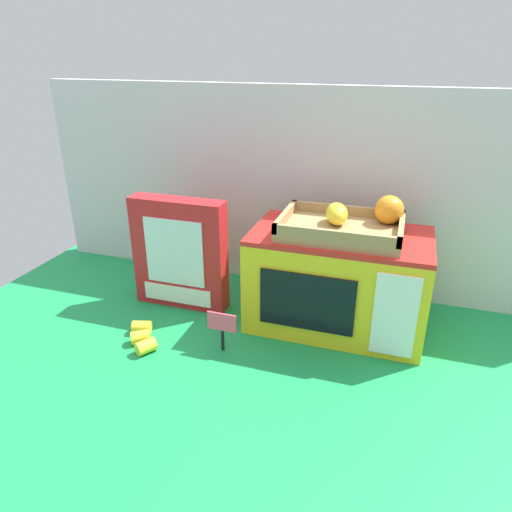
{
  "coord_description": "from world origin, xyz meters",
  "views": [
    {
      "loc": [
        0.26,
        -1.05,
        0.65
      ],
      "look_at": [
        -0.08,
        -0.01,
        0.17
      ],
      "focal_mm": 32.78,
      "sensor_mm": 36.0,
      "label": 1
    }
  ],
  "objects_px": {
    "toy_microwave": "(338,280)",
    "loose_toy_banana": "(143,337)",
    "cookie_set_box": "(180,254)",
    "food_groups_crate": "(348,225)",
    "price_sign": "(222,326)"
  },
  "relations": [
    {
      "from": "cookie_set_box",
      "to": "price_sign",
      "type": "height_order",
      "value": "cookie_set_box"
    },
    {
      "from": "price_sign",
      "to": "food_groups_crate",
      "type": "bearing_deg",
      "value": 39.57
    },
    {
      "from": "cookie_set_box",
      "to": "price_sign",
      "type": "xyz_separation_m",
      "value": [
        0.19,
        -0.17,
        -0.08
      ]
    },
    {
      "from": "cookie_set_box",
      "to": "loose_toy_banana",
      "type": "bearing_deg",
      "value": -91.89
    },
    {
      "from": "toy_microwave",
      "to": "loose_toy_banana",
      "type": "bearing_deg",
      "value": -151.32
    },
    {
      "from": "cookie_set_box",
      "to": "loose_toy_banana",
      "type": "distance_m",
      "value": 0.24
    },
    {
      "from": "food_groups_crate",
      "to": "cookie_set_box",
      "type": "xyz_separation_m",
      "value": [
        -0.43,
        -0.03,
        -0.12
      ]
    },
    {
      "from": "price_sign",
      "to": "loose_toy_banana",
      "type": "distance_m",
      "value": 0.2
    },
    {
      "from": "loose_toy_banana",
      "to": "toy_microwave",
      "type": "bearing_deg",
      "value": 28.68
    },
    {
      "from": "toy_microwave",
      "to": "price_sign",
      "type": "relative_size",
      "value": 4.26
    },
    {
      "from": "toy_microwave",
      "to": "food_groups_crate",
      "type": "xyz_separation_m",
      "value": [
        0.01,
        -0.0,
        0.15
      ]
    },
    {
      "from": "food_groups_crate",
      "to": "price_sign",
      "type": "distance_m",
      "value": 0.38
    },
    {
      "from": "food_groups_crate",
      "to": "loose_toy_banana",
      "type": "height_order",
      "value": "food_groups_crate"
    },
    {
      "from": "toy_microwave",
      "to": "cookie_set_box",
      "type": "distance_m",
      "value": 0.42
    },
    {
      "from": "cookie_set_box",
      "to": "loose_toy_banana",
      "type": "height_order",
      "value": "cookie_set_box"
    }
  ]
}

